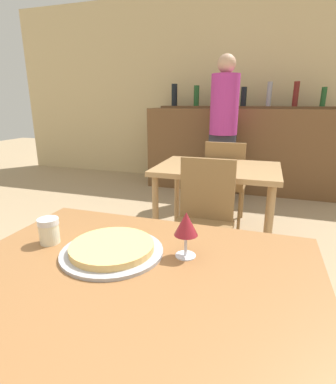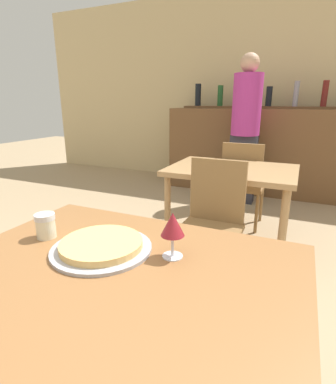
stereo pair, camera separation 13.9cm
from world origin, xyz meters
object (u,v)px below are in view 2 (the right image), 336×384
at_px(chair_far_side_front, 213,217).
at_px(person_standing, 245,125).
at_px(cheese_shaker, 46,226).
at_px(chair_far_side_back, 243,180).
at_px(wine_glass, 173,226).
at_px(pizza_tray, 102,246).

relative_size(chair_far_side_front, person_standing, 0.49).
relative_size(chair_far_side_front, cheese_shaker, 9.10).
bearing_deg(cheese_shaker, chair_far_side_back, 80.15).
relative_size(chair_far_side_back, person_standing, 0.49).
relative_size(person_standing, wine_glass, 11.15).
relative_size(chair_far_side_back, cheese_shaker, 9.10).
height_order(chair_far_side_front, pizza_tray, chair_far_side_front).
bearing_deg(cheese_shaker, wine_glass, 6.55).
xyz_separation_m(cheese_shaker, person_standing, (0.21, 2.97, 0.18)).
distance_m(chair_far_side_front, chair_far_side_back, 1.07).
xyz_separation_m(cheese_shaker, wine_glass, (0.50, 0.06, 0.07)).
xyz_separation_m(chair_far_side_front, pizza_tray, (-0.11, -1.06, 0.25)).
distance_m(pizza_tray, person_standing, 2.98).
height_order(chair_far_side_front, wine_glass, wine_glass).
height_order(person_standing, wine_glass, person_standing).
distance_m(pizza_tray, wine_glass, 0.27).
distance_m(cheese_shaker, wine_glass, 0.51).
height_order(cheese_shaker, person_standing, person_standing).
height_order(chair_far_side_back, pizza_tray, chair_far_side_back).
bearing_deg(cheese_shaker, person_standing, 85.91).
relative_size(pizza_tray, person_standing, 0.20).
bearing_deg(wine_glass, chair_far_side_back, 93.70).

